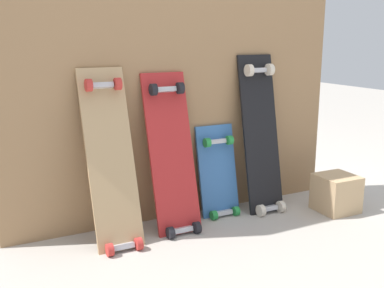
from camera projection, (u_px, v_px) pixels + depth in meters
The scene contains 7 objects.
ground_plane at pixel (186, 217), 2.53m from camera, with size 12.00×12.00×0.00m, color #B2AAA0.
plywood_wall_panel at pixel (180, 51), 2.39m from camera, with size 1.90×0.04×1.80m, color #99724C.
skateboard_natural at pixel (112, 165), 2.16m from camera, with size 0.22×0.33×0.90m.
skateboard_red at pixel (172, 160), 2.32m from camera, with size 0.24×0.29×0.86m.
skateboard_blue at pixel (218, 177), 2.54m from camera, with size 0.23×0.17×0.57m.
skateboard_black at pixel (262, 140), 2.58m from camera, with size 0.22×0.26×0.94m.
wooden_crate at pixel (336, 193), 2.60m from camera, with size 0.21×0.21×0.21m, color tan.
Camera 1 is at (-1.04, -2.13, 0.97)m, focal length 42.94 mm.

